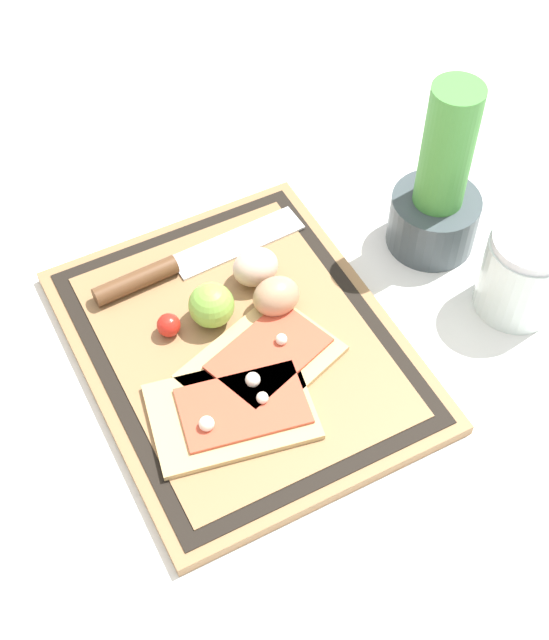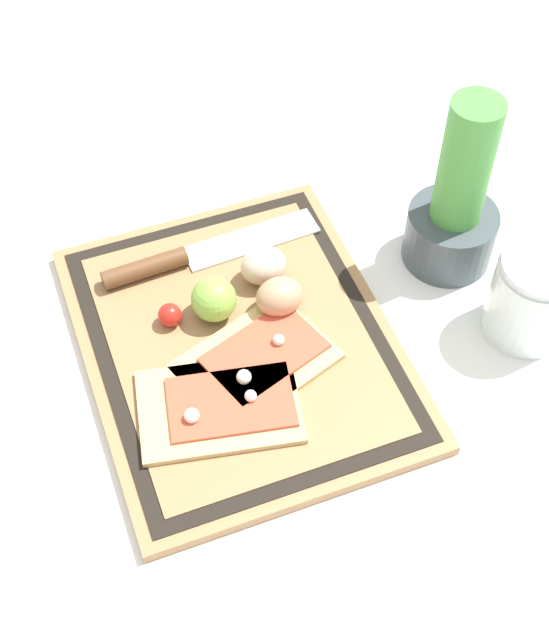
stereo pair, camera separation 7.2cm
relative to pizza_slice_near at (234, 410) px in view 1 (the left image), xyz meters
name	(u,v)px [view 1 (the left image)]	position (x,y,z in m)	size (l,w,h in m)	color
ground_plane	(241,353)	(-0.08, 0.05, -0.02)	(6.00, 6.00, 0.00)	white
cutting_board	(241,348)	(-0.08, 0.05, -0.01)	(0.41, 0.33, 0.02)	#997047
pizza_slice_near	(234,410)	(0.00, 0.00, 0.00)	(0.14, 0.18, 0.02)	tan
pizza_slice_far	(263,361)	(-0.04, 0.05, 0.00)	(0.16, 0.18, 0.02)	tan
knife	(166,269)	(-0.21, 0.01, 0.00)	(0.05, 0.27, 0.02)	silver
egg_brown	(276,296)	(-0.10, 0.10, 0.02)	(0.04, 0.05, 0.04)	tan
egg_pink	(256,267)	(-0.15, 0.10, 0.02)	(0.04, 0.05, 0.04)	beige
lime	(211,305)	(-0.12, 0.03, 0.02)	(0.05, 0.05, 0.05)	#7FB742
cherry_tomato_red	(169,325)	(-0.13, -0.02, 0.01)	(0.03, 0.03, 0.03)	red
herb_pot	(438,194)	(-0.12, 0.32, 0.06)	(0.11, 0.11, 0.23)	#3D474C
sauce_jar	(522,277)	(0.01, 0.35, 0.02)	(0.09, 0.09, 0.11)	silver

